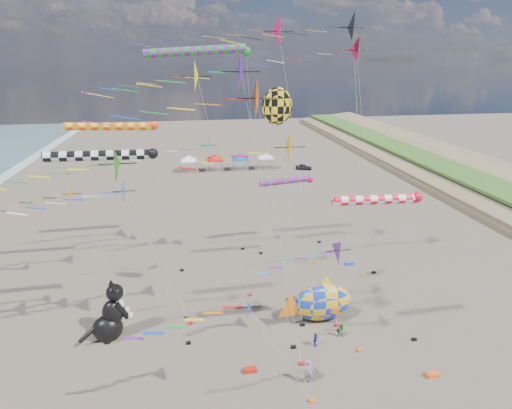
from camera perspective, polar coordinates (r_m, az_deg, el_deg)
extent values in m
cone|color=blue|center=(29.68, -16.97, 2.05)|extent=(1.67, 1.79, 1.84)
cylinder|color=#B2B2B2|center=(31.76, -12.93, -7.99)|extent=(3.31, 0.02, 11.86)
cube|color=black|center=(34.76, -9.35, -16.36)|extent=(0.36, 0.24, 0.20)
cone|color=black|center=(36.27, 16.44, 23.20)|extent=(2.38, 2.55, 2.63)
cylinder|color=#B2B2B2|center=(37.62, 15.79, 5.35)|extent=(1.56, 0.02, 23.04)
cube|color=black|center=(42.16, 15.28, -9.81)|extent=(0.36, 0.24, 0.20)
cone|color=#F3A306|center=(26.94, 7.78, 7.88)|extent=(2.30, 2.46, 2.54)
cylinder|color=#B2B2B2|center=(29.88, 10.01, -6.26)|extent=(3.18, 0.02, 14.99)
cube|color=black|center=(34.25, 11.85, -17.17)|extent=(0.36, 0.24, 0.20)
cone|color=blue|center=(23.20, 2.08, -14.42)|extent=(1.59, 1.70, 1.75)
cylinder|color=#B2B2B2|center=(25.75, 5.25, -20.92)|extent=(2.83, 0.02, 7.46)
cube|color=black|center=(28.56, 8.03, -26.01)|extent=(0.36, 0.24, 0.20)
cone|color=#139ABA|center=(41.97, -4.83, 8.80)|extent=(1.81, 1.94, 1.99)
cylinder|color=#B2B2B2|center=(43.69, -3.30, 0.82)|extent=(2.00, 0.02, 12.45)
cube|color=black|center=(46.17, -1.93, -6.30)|extent=(0.36, 0.24, 0.20)
cone|color=#C20E39|center=(36.53, 15.33, 20.57)|extent=(2.08, 2.23, 2.30)
cylinder|color=#B2B2B2|center=(38.47, 15.97, 4.33)|extent=(3.09, 0.02, 21.34)
cube|color=black|center=(43.05, 16.49, -9.28)|extent=(0.36, 0.24, 0.20)
cone|color=orange|center=(37.86, -24.17, 1.06)|extent=(1.69, 1.81, 1.86)
cylinder|color=#B2B2B2|center=(39.22, -21.46, -5.33)|extent=(2.50, 0.02, 9.41)
cube|color=black|center=(41.05, -18.92, -11.09)|extent=(0.36, 0.24, 0.20)
cone|color=#F90C63|center=(37.72, 5.24, 23.46)|extent=(2.81, 3.00, 3.09)
cylinder|color=#B2B2B2|center=(39.13, 6.87, 6.39)|extent=(3.06, 0.02, 22.88)
cube|color=black|center=(43.61, 8.19, -8.19)|extent=(0.36, 0.24, 0.20)
cone|color=yellow|center=(31.48, -6.93, 17.79)|extent=(2.36, 2.52, 2.60)
cylinder|color=#B2B2B2|center=(33.39, -3.59, 1.00)|extent=(3.12, 0.02, 19.42)
cube|color=black|center=(37.79, -0.88, -12.77)|extent=(0.36, 0.24, 0.20)
cone|color=#258A1A|center=(26.55, -16.35, 5.95)|extent=(2.40, 2.57, 2.65)
cylinder|color=#B2B2B2|center=(28.97, -12.71, -7.91)|extent=(2.29, 0.02, 14.48)
cube|color=black|center=(32.82, -9.63, -18.90)|extent=(0.36, 0.24, 0.20)
cone|color=#532089|center=(27.67, 13.03, -6.85)|extent=(1.82, 1.94, 2.00)
cylinder|color=#B2B2B2|center=(30.03, 13.85, -13.78)|extent=(1.62, 0.02, 8.31)
cube|color=black|center=(32.70, 14.60, -19.50)|extent=(0.36, 0.24, 0.20)
cone|color=#E0480F|center=(22.70, 3.36, 14.88)|extent=(2.36, 2.52, 2.60)
cylinder|color=#B2B2B2|center=(25.49, 5.14, -6.37)|extent=(2.02, 0.02, 18.55)
cube|color=black|center=(30.89, 6.50, -21.64)|extent=(0.36, 0.24, 0.20)
cone|color=#4B1394|center=(24.29, 1.55, 18.63)|extent=(2.22, 2.38, 2.45)
cylinder|color=#B2B2B2|center=(26.70, 3.71, -3.36)|extent=(2.27, 0.02, 19.98)
cube|color=black|center=(32.16, 5.36, -19.61)|extent=(0.36, 0.24, 0.20)
cylinder|color=#FF4D15|center=(38.15, -20.09, 10.43)|extent=(7.61, 0.70, 0.70)
sphere|color=#FF4D15|center=(37.66, -14.31, 10.90)|extent=(0.73, 0.73, 0.73)
cylinder|color=#B2B2B2|center=(39.42, -12.30, 0.18)|extent=(1.52, 0.02, 14.99)
cube|color=black|center=(42.42, -10.54, -9.20)|extent=(0.36, 0.24, 0.20)
cylinder|color=#1A9026|center=(39.62, -8.61, 20.83)|extent=(9.34, 0.88, 0.88)
sphere|color=#1A9026|center=(40.02, -1.44, 21.02)|extent=(0.92, 0.92, 0.92)
cylinder|color=#B2B2B2|center=(41.34, -0.28, 6.12)|extent=(1.52, 0.02, 21.27)
cube|color=black|center=(45.16, 0.69, -6.93)|extent=(0.36, 0.24, 0.20)
cylinder|color=black|center=(30.16, -21.50, 6.53)|extent=(7.32, 0.72, 0.72)
sphere|color=black|center=(29.62, -14.53, 7.06)|extent=(0.76, 0.76, 0.76)
cylinder|color=#B2B2B2|center=(31.85, -12.08, -5.42)|extent=(1.52, 0.02, 14.25)
cube|color=black|center=(35.36, -9.97, -15.69)|extent=(0.36, 0.24, 0.20)
cylinder|color=red|center=(27.41, 16.73, 0.68)|extent=(5.96, 0.66, 0.66)
sphere|color=red|center=(28.83, 22.06, 0.98)|extent=(0.70, 0.70, 0.70)
cylinder|color=#B2B2B2|center=(31.51, 21.83, -9.22)|extent=(1.52, 0.02, 11.89)
cube|color=black|center=(34.95, 21.66, -17.47)|extent=(0.36, 0.24, 0.20)
cylinder|color=red|center=(44.37, 4.15, 3.36)|extent=(5.79, 0.66, 0.66)
sphere|color=red|center=(45.13, 7.73, 3.51)|extent=(0.70, 0.70, 0.70)
cylinder|color=#B2B2B2|center=(46.61, 8.39, -1.10)|extent=(1.52, 0.02, 7.89)
cube|color=black|center=(48.33, 9.01, -5.30)|extent=(0.36, 0.24, 0.20)
ellipsoid|color=yellow|center=(29.19, 3.03, 13.83)|extent=(2.20, 0.40, 2.64)
cone|color=yellow|center=(28.91, 0.04, 13.79)|extent=(0.12, 1.80, 1.80)
cylinder|color=#B2B2B2|center=(30.67, 4.97, -2.79)|extent=(2.03, 2.03, 17.43)
cube|color=black|center=(34.37, 6.64, -16.68)|extent=(0.36, 0.24, 0.20)
ellipsoid|color=#123DB3|center=(34.30, 9.45, -13.60)|extent=(5.19, 2.68, 3.30)
cone|color=orange|center=(33.57, 4.67, -14.19)|extent=(2.41, 0.48, 2.42)
cone|color=yellow|center=(33.49, 9.97, -11.19)|extent=(1.76, 0.37, 1.76)
cylinder|color=#B2B2B2|center=(34.91, 11.48, -15.34)|extent=(0.37, 1.04, 1.21)
cube|color=red|center=(34.77, 11.46, -16.50)|extent=(0.36, 0.24, 0.20)
imported|color=gray|center=(29.10, 7.55, -22.64)|extent=(0.68, 0.45, 1.85)
imported|color=#218522|center=(33.42, 12.13, -17.19)|extent=(0.63, 0.52, 1.20)
imported|color=#1F26A4|center=(32.24, 8.48, -18.59)|extent=(0.66, 0.67, 1.13)
cube|color=blue|center=(44.02, 13.22, -8.20)|extent=(0.90, 0.44, 0.30)
cube|color=#FD5915|center=(32.25, 23.91, -21.32)|extent=(0.90, 0.44, 0.30)
cube|color=red|center=(30.19, -0.88, -22.54)|extent=(0.90, 0.44, 0.30)
cube|color=black|center=(37.13, 5.13, -13.43)|extent=(0.90, 0.44, 0.30)
cube|color=white|center=(78.20, -9.57, 6.19)|extent=(3.00, 3.00, 0.15)
pyramid|color=white|center=(77.96, -9.62, 6.94)|extent=(4.20, 4.20, 1.00)
cylinder|color=#999999|center=(77.23, -10.48, 5.08)|extent=(0.08, 0.08, 2.20)
cylinder|color=#999999|center=(77.23, -8.55, 5.20)|extent=(0.08, 0.08, 2.20)
cylinder|color=#999999|center=(79.75, -10.47, 5.56)|extent=(0.08, 0.08, 2.20)
cylinder|color=#999999|center=(79.74, -8.60, 5.66)|extent=(0.08, 0.08, 2.20)
cube|color=red|center=(78.34, -5.89, 6.39)|extent=(3.00, 3.00, 0.15)
pyramid|color=red|center=(78.10, -5.92, 7.14)|extent=(4.20, 4.20, 1.00)
cylinder|color=#999999|center=(77.29, -6.76, 5.29)|extent=(0.08, 0.08, 2.20)
cylinder|color=#999999|center=(77.45, -4.83, 5.39)|extent=(0.08, 0.08, 2.20)
cylinder|color=#999999|center=(79.81, -6.87, 5.76)|extent=(0.08, 0.08, 2.20)
cylinder|color=#999999|center=(79.96, -5.00, 5.85)|extent=(0.08, 0.08, 2.20)
cube|color=blue|center=(78.80, -2.24, 6.56)|extent=(3.00, 3.00, 0.15)
pyramid|color=blue|center=(78.56, -2.25, 7.31)|extent=(4.20, 4.20, 1.00)
cylinder|color=#999999|center=(77.68, -3.06, 5.48)|extent=(0.08, 0.08, 2.20)
cylinder|color=#999999|center=(78.00, -1.16, 5.56)|extent=(0.08, 0.08, 2.20)
cylinder|color=#999999|center=(80.18, -3.28, 5.94)|extent=(0.08, 0.08, 2.20)
cylinder|color=#999999|center=(80.50, -1.43, 6.02)|extent=(0.08, 0.08, 2.20)
cube|color=white|center=(79.57, 1.35, 6.71)|extent=(3.00, 3.00, 0.15)
pyramid|color=white|center=(79.34, 1.36, 7.44)|extent=(4.20, 4.20, 1.00)
cylinder|color=#999999|center=(78.38, 0.59, 5.64)|extent=(0.08, 0.08, 2.20)
cylinder|color=#999999|center=(78.86, 2.46, 5.71)|extent=(0.08, 0.08, 2.20)
cylinder|color=#999999|center=(80.86, 0.26, 6.09)|extent=(0.08, 0.08, 2.20)
cylinder|color=#999999|center=(81.33, 2.08, 6.16)|extent=(0.08, 0.08, 2.20)
imported|color=#26262D|center=(79.79, 6.81, 5.35)|extent=(3.48, 2.15, 1.11)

